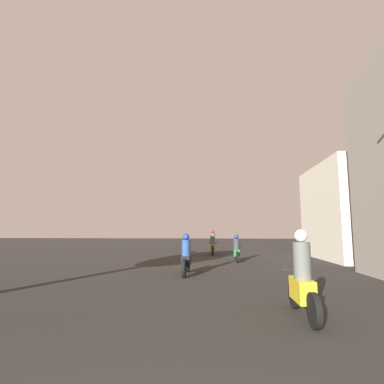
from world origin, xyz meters
TOP-DOWN VIEW (x-y plane):
  - motorcycle_yellow at (2.06, 5.18)m, footprint 0.60×1.94m
  - motorcycle_black at (-0.70, 10.43)m, footprint 0.60×2.11m
  - motorcycle_green at (1.45, 15.40)m, footprint 0.60×1.86m
  - motorcycle_orange at (0.13, 19.57)m, footprint 0.60×2.03m
  - building_right_far at (8.23, 17.04)m, footprint 4.04×6.76m

SIDE VIEW (x-z plane):
  - motorcycle_green at x=1.45m, z-range -0.14..1.28m
  - motorcycle_black at x=-0.70m, z-range -0.14..1.36m
  - motorcycle_yellow at x=2.06m, z-range -0.17..1.47m
  - motorcycle_orange at x=0.13m, z-range -0.17..1.48m
  - building_right_far at x=8.23m, z-range 0.00..5.38m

